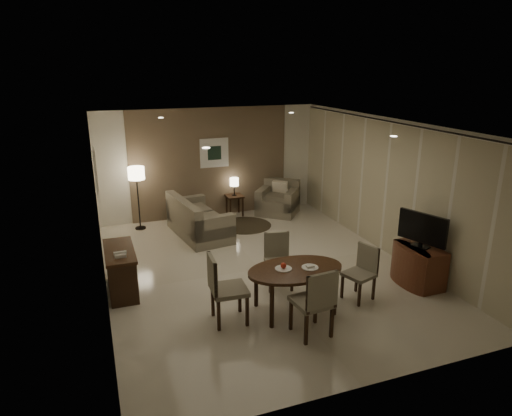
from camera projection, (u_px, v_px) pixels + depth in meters
name	position (u px, v px, depth m)	size (l,w,h in m)	color
room_shell	(252.00, 195.00, 8.54)	(5.50, 7.00, 2.70)	beige
taupe_accent	(210.00, 163.00, 11.30)	(3.96, 0.03, 2.70)	brown
curtain_wall	(386.00, 189.00, 9.07)	(0.08, 6.70, 2.58)	beige
curtain_rod	(392.00, 122.00, 8.67)	(0.03, 0.03, 6.80)	black
art_back_frame	(214.00, 153.00, 11.23)	(0.72, 0.03, 0.72)	silver
art_back_canvas	(214.00, 153.00, 11.22)	(0.34, 0.01, 0.34)	black
art_left_frame	(95.00, 171.00, 8.21)	(0.03, 0.60, 0.80)	silver
art_left_canvas	(96.00, 171.00, 8.21)	(0.01, 0.46, 0.64)	gray
downlight_nl	(206.00, 148.00, 5.70)	(0.10, 0.10, 0.01)	white
downlight_nr	(394.00, 136.00, 6.62)	(0.10, 0.10, 0.01)	white
downlight_fl	(161.00, 118.00, 8.93)	(0.10, 0.10, 0.01)	white
downlight_fr	(291.00, 113.00, 9.85)	(0.10, 0.10, 0.01)	white
console_desk	(121.00, 271.00, 7.65)	(0.48, 1.20, 0.75)	#422915
telephone	(120.00, 254.00, 7.26)	(0.20, 0.14, 0.09)	white
tv_cabinet	(419.00, 265.00, 7.92)	(0.48, 0.90, 0.70)	brown
flat_tv	(422.00, 229.00, 7.71)	(0.06, 0.88, 0.60)	black
dining_table	(295.00, 290.00, 7.05)	(1.51, 0.95, 0.71)	#422915
chair_near	(312.00, 301.00, 6.39)	(0.51, 0.51, 1.04)	#78725C
chair_far	(279.00, 262.00, 7.77)	(0.45, 0.45, 0.93)	#78725C
chair_left	(229.00, 289.00, 6.71)	(0.51, 0.51, 1.06)	#78725C
chair_right	(359.00, 274.00, 7.38)	(0.43, 0.43, 0.89)	#78725C
plate_a	(283.00, 269.00, 6.93)	(0.26, 0.26, 0.02)	white
plate_b	(310.00, 267.00, 6.97)	(0.26, 0.26, 0.02)	white
fruit_apple	(283.00, 265.00, 6.91)	(0.09, 0.09, 0.09)	red
napkin	(310.00, 266.00, 6.96)	(0.12, 0.08, 0.03)	white
round_rug	(245.00, 225.00, 10.91)	(1.24, 1.24, 0.01)	#382E1F
sofa	(199.00, 217.00, 10.18)	(0.92, 1.85, 0.87)	#78725C
armchair	(278.00, 198.00, 11.65)	(0.95, 0.90, 0.84)	#78725C
side_table	(235.00, 205.00, 11.58)	(0.41, 0.41, 0.52)	#311F10
table_lamp	(234.00, 186.00, 11.44)	(0.22, 0.22, 0.50)	#FFEAC1
floor_lamp	(138.00, 198.00, 10.49)	(0.37, 0.37, 1.47)	#FFE5B7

